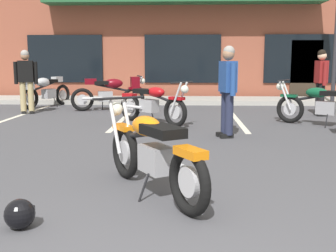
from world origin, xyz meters
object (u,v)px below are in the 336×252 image
(motorcycle_orange_scrambler, at_px, (152,103))
(motorcycle_blue_standard, at_px, (112,92))
(helmet_on_pavement, at_px, (20,214))
(motorcycle_foreground_classic, at_px, (152,151))
(person_by_back_row, at_px, (228,86))
(person_in_black_shirt, at_px, (321,79))
(person_near_building, at_px, (26,78))
(motorcycle_black_cruiser, at_px, (44,90))
(motorcycle_silver_naked, at_px, (322,105))

(motorcycle_orange_scrambler, bearing_deg, motorcycle_blue_standard, 118.23)
(motorcycle_orange_scrambler, bearing_deg, helmet_on_pavement, -96.08)
(motorcycle_foreground_classic, xyz_separation_m, person_by_back_row, (1.11, 3.38, 0.49))
(motorcycle_orange_scrambler, xyz_separation_m, helmet_on_pavement, (-0.63, -5.95, -0.33))
(person_in_black_shirt, bearing_deg, person_by_back_row, -130.19)
(motorcycle_blue_standard, xyz_separation_m, person_near_building, (-2.11, -0.90, 0.42))
(motorcycle_foreground_classic, distance_m, person_by_back_row, 3.59)
(person_by_back_row, bearing_deg, motorcycle_black_cruiser, 136.99)
(motorcycle_blue_standard, bearing_deg, person_by_back_row, -54.90)
(motorcycle_silver_naked, relative_size, person_by_back_row, 1.09)
(helmet_on_pavement, bearing_deg, motorcycle_black_cruiser, 107.59)
(motorcycle_black_cruiser, height_order, helmet_on_pavement, motorcycle_black_cruiser)
(motorcycle_foreground_classic, xyz_separation_m, motorcycle_black_cruiser, (-3.92, 8.06, 0.07))
(motorcycle_orange_scrambler, bearing_deg, motorcycle_foreground_classic, -85.27)
(motorcycle_silver_naked, height_order, motorcycle_orange_scrambler, same)
(person_in_black_shirt, bearing_deg, person_near_building, 179.66)
(motorcycle_foreground_classic, xyz_separation_m, person_in_black_shirt, (3.75, 6.50, 0.49))
(helmet_on_pavement, bearing_deg, person_in_black_shirt, 57.47)
(person_in_black_shirt, bearing_deg, motorcycle_blue_standard, 170.25)
(motorcycle_black_cruiser, xyz_separation_m, motorcycle_blue_standard, (2.16, -0.62, 0.00))
(motorcycle_blue_standard, relative_size, helmet_on_pavement, 7.92)
(motorcycle_orange_scrambler, distance_m, helmet_on_pavement, 5.99)
(motorcycle_orange_scrambler, distance_m, person_near_building, 3.84)
(motorcycle_orange_scrambler, bearing_deg, person_in_black_shirt, 20.58)
(motorcycle_silver_naked, xyz_separation_m, motorcycle_orange_scrambler, (-3.68, 0.13, 0.00))
(person_in_black_shirt, bearing_deg, motorcycle_silver_naked, -105.78)
(motorcycle_silver_naked, distance_m, person_by_back_row, 2.64)
(motorcycle_blue_standard, bearing_deg, motorcycle_black_cruiser, 164.12)
(motorcycle_blue_standard, distance_m, person_near_building, 2.33)
(motorcycle_silver_naked, xyz_separation_m, person_in_black_shirt, (0.48, 1.69, 0.49))
(motorcycle_black_cruiser, xyz_separation_m, person_in_black_shirt, (7.66, -1.56, 0.42))
(motorcycle_blue_standard, bearing_deg, motorcycle_orange_scrambler, -61.77)
(motorcycle_blue_standard, xyz_separation_m, motorcycle_orange_scrambler, (1.35, -2.51, -0.07))
(motorcycle_black_cruiser, bearing_deg, person_in_black_shirt, -11.51)
(motorcycle_orange_scrambler, height_order, person_by_back_row, person_by_back_row)
(person_in_black_shirt, distance_m, person_near_building, 7.61)
(motorcycle_silver_naked, relative_size, motorcycle_blue_standard, 0.88)
(motorcycle_foreground_classic, xyz_separation_m, motorcycle_orange_scrambler, (-0.41, 4.94, 0.00))
(motorcycle_foreground_classic, relative_size, motorcycle_orange_scrambler, 1.08)
(motorcycle_blue_standard, distance_m, person_in_black_shirt, 5.60)
(motorcycle_silver_naked, bearing_deg, motorcycle_black_cruiser, 155.68)
(person_by_back_row, height_order, helmet_on_pavement, person_by_back_row)
(motorcycle_foreground_classic, distance_m, motorcycle_orange_scrambler, 4.96)
(motorcycle_foreground_classic, relative_size, helmet_on_pavement, 7.14)
(person_near_building, relative_size, helmet_on_pavement, 6.44)
(motorcycle_foreground_classic, bearing_deg, person_by_back_row, 71.85)
(motorcycle_foreground_classic, bearing_deg, motorcycle_silver_naked, 55.81)
(motorcycle_black_cruiser, relative_size, person_near_building, 1.19)
(helmet_on_pavement, bearing_deg, motorcycle_blue_standard, 94.82)
(person_in_black_shirt, xyz_separation_m, helmet_on_pavement, (-4.79, -7.51, -0.82))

